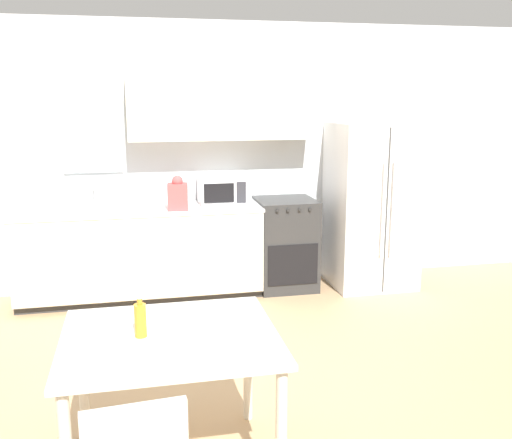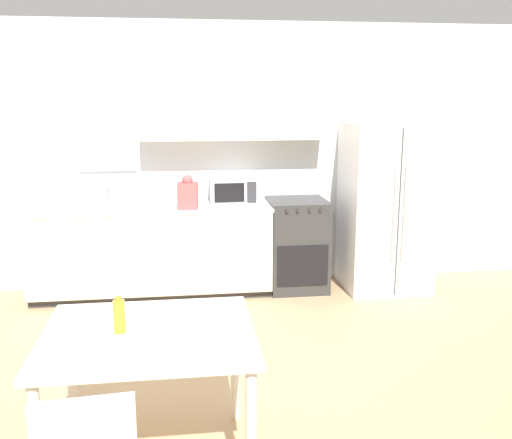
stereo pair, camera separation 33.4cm
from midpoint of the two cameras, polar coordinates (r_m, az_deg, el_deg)
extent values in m
plane|color=tan|center=(4.12, -1.20, -16.29)|extent=(12.00, 12.00, 0.00)
cube|color=silver|center=(5.93, -3.74, 6.27)|extent=(12.00, 0.06, 2.70)
cube|color=silver|center=(5.87, -13.22, 9.45)|extent=(0.57, 0.04, 0.97)
cube|color=silver|center=(5.73, -0.52, 11.34)|extent=(1.84, 0.32, 0.67)
cube|color=#333333|center=(5.90, -8.56, -6.95)|extent=(2.33, 0.56, 0.08)
cube|color=silver|center=(5.74, -8.70, -2.91)|extent=(2.33, 0.62, 0.80)
cube|color=silver|center=(5.51, -16.88, -3.95)|extent=(0.76, 0.01, 0.78)
cube|color=silver|center=(5.44, -8.76, -3.77)|extent=(0.76, 0.01, 0.78)
cube|color=silver|center=(5.47, -0.59, -3.52)|extent=(0.76, 0.01, 0.78)
cube|color=silver|center=(5.65, -8.84, 1.14)|extent=(2.36, 0.64, 0.03)
cube|color=#2D2D2D|center=(5.91, 5.72, -2.50)|extent=(0.59, 0.59, 0.93)
cube|color=black|center=(5.67, 6.38, -4.64)|extent=(0.51, 0.01, 0.41)
cylinder|color=#262626|center=(5.49, 4.86, 0.83)|extent=(0.03, 0.02, 0.03)
cylinder|color=#262626|center=(5.51, 5.94, 0.86)|extent=(0.03, 0.02, 0.03)
cylinder|color=#262626|center=(5.54, 7.13, 0.89)|extent=(0.03, 0.02, 0.03)
cylinder|color=#262626|center=(5.57, 8.18, 0.92)|extent=(0.03, 0.02, 0.03)
cube|color=white|center=(6.02, 14.35, 1.21)|extent=(0.83, 0.74, 1.70)
cube|color=#3F3F3F|center=(5.69, 15.74, 0.49)|extent=(0.01, 0.01, 1.64)
cylinder|color=silver|center=(5.64, 15.39, 0.76)|extent=(0.02, 0.02, 0.94)
cylinder|color=silver|center=(5.68, 16.32, 0.79)|extent=(0.02, 0.02, 0.94)
cube|color=#B7BABC|center=(5.67, -13.10, 1.25)|extent=(0.70, 0.41, 0.02)
cylinder|color=silver|center=(5.81, -13.00, 2.56)|extent=(0.02, 0.02, 0.19)
cylinder|color=silver|center=(5.73, -13.11, 3.28)|extent=(0.02, 0.14, 0.02)
cube|color=silver|center=(5.77, -0.62, 2.99)|extent=(0.46, 0.35, 0.26)
cube|color=black|center=(5.58, -0.96, 2.69)|extent=(0.30, 0.01, 0.19)
cube|color=#2D2D33|center=(5.61, 1.28, 2.74)|extent=(0.09, 0.01, 0.21)
cylinder|color=white|center=(5.46, -7.90, 1.45)|extent=(0.09, 0.09, 0.09)
torus|color=white|center=(5.46, -7.17, 1.52)|extent=(0.02, 0.07, 0.07)
cube|color=#D14C4C|center=(5.46, -5.11, 2.37)|extent=(0.20, 0.18, 0.25)
sphere|color=#D14C4C|center=(5.44, -5.14, 3.93)|extent=(0.11, 0.11, 0.10)
cube|color=beige|center=(3.03, -7.56, -11.38)|extent=(1.09, 0.93, 0.03)
cylinder|color=beige|center=(3.60, -15.43, -14.55)|extent=(0.06, 0.06, 0.74)
cylinder|color=beige|center=(3.59, 0.62, -14.13)|extent=(0.06, 0.06, 0.74)
cylinder|color=orange|center=(3.01, -10.41, -9.58)|extent=(0.06, 0.06, 0.17)
cylinder|color=orange|center=(2.97, -10.48, -7.75)|extent=(0.03, 0.03, 0.03)
cylinder|color=white|center=(2.96, -10.50, -7.29)|extent=(0.03, 0.03, 0.02)
camera|label=1|loc=(0.17, -87.79, 0.48)|focal=40.00mm
camera|label=2|loc=(0.17, 92.21, -0.48)|focal=40.00mm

